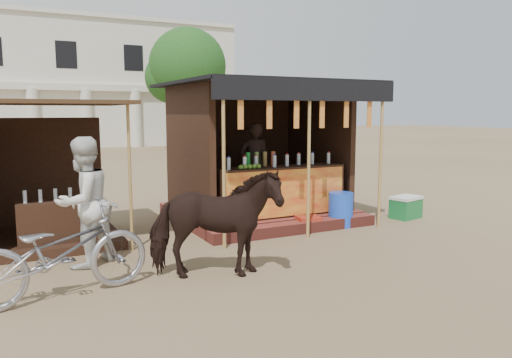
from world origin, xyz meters
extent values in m
plane|color=#846B4C|center=(0.00, 0.00, 0.00)|extent=(120.00, 120.00, 0.00)
cube|color=brown|center=(1.00, 3.50, 0.11)|extent=(3.40, 2.80, 0.22)
cube|color=brown|center=(1.00, 1.95, 0.10)|extent=(3.40, 0.35, 0.20)
cube|color=#341D13|center=(1.00, 2.55, 0.69)|extent=(2.60, 0.55, 0.95)
cube|color=red|center=(1.00, 2.27, 0.69)|extent=(2.50, 0.02, 0.88)
cube|color=#341D13|center=(1.00, 4.75, 1.47)|extent=(3.00, 0.12, 2.50)
cube|color=#341D13|center=(-0.50, 3.50, 1.47)|extent=(0.12, 2.50, 2.50)
cube|color=#341D13|center=(2.50, 3.50, 1.47)|extent=(0.12, 2.50, 2.50)
cube|color=black|center=(1.00, 3.30, 2.75)|extent=(3.60, 3.60, 0.06)
cube|color=black|center=(1.00, 1.52, 2.57)|extent=(3.60, 0.06, 0.36)
cylinder|color=tan|center=(-0.60, 1.55, 1.38)|extent=(0.06, 0.06, 2.75)
cylinder|color=tan|center=(1.00, 1.55, 1.38)|extent=(0.06, 0.06, 2.75)
cylinder|color=tan|center=(2.60, 1.55, 1.38)|extent=(0.06, 0.06, 2.75)
cube|color=red|center=(-0.30, 1.55, 2.20)|extent=(0.10, 0.02, 0.55)
cube|color=red|center=(0.22, 1.55, 2.20)|extent=(0.10, 0.02, 0.55)
cube|color=red|center=(0.74, 1.55, 2.20)|extent=(0.10, 0.02, 0.55)
cube|color=red|center=(1.26, 1.55, 2.20)|extent=(0.10, 0.02, 0.55)
cube|color=red|center=(1.78, 1.55, 2.20)|extent=(0.10, 0.02, 0.55)
cube|color=red|center=(2.30, 1.55, 2.20)|extent=(0.10, 0.02, 0.55)
imported|color=black|center=(0.98, 3.60, 1.10)|extent=(0.73, 0.57, 1.77)
cube|color=#341D13|center=(-3.00, 3.20, 0.07)|extent=(2.00, 2.00, 0.15)
cube|color=#341D13|center=(-3.00, 4.15, 1.05)|extent=(1.90, 0.10, 2.10)
cube|color=#472D19|center=(-3.00, 3.10, 2.35)|extent=(2.40, 2.40, 0.06)
cylinder|color=tan|center=(-1.95, 2.15, 1.18)|extent=(0.05, 0.05, 2.35)
cube|color=#341D13|center=(-3.00, 2.70, 0.40)|extent=(1.20, 0.50, 0.80)
imported|color=black|center=(-1.28, 0.29, 0.73)|extent=(1.90, 1.33, 1.47)
imported|color=#9C9AA3|center=(-3.18, 0.44, 0.56)|extent=(2.24, 1.14, 1.12)
imported|color=silver|center=(-2.73, 1.63, 0.93)|extent=(1.14, 1.10, 1.86)
cylinder|color=blue|center=(2.04, 2.00, 0.33)|extent=(0.55, 0.55, 0.66)
cube|color=maroon|center=(1.31, 2.00, 0.13)|extent=(0.48, 0.44, 0.27)
cube|color=#1A7636|center=(3.72, 2.01, 0.20)|extent=(0.70, 0.56, 0.40)
cube|color=white|center=(3.72, 2.01, 0.43)|extent=(0.73, 0.58, 0.06)
cube|color=silver|center=(-2.00, 30.00, 4.00)|extent=(26.00, 7.00, 8.00)
cube|color=silver|center=(-2.00, 26.40, 3.70)|extent=(26.00, 0.50, 0.40)
cube|color=silver|center=(-2.00, 26.50, 8.05)|extent=(26.00, 0.30, 0.25)
cylinder|color=silver|center=(-2.00, 26.40, 1.80)|extent=(0.70, 0.70, 3.60)
cylinder|color=silver|center=(1.00, 26.40, 1.80)|extent=(0.70, 0.70, 3.60)
cylinder|color=silver|center=(4.00, 26.40, 1.80)|extent=(0.70, 0.70, 3.60)
cylinder|color=silver|center=(7.00, 26.40, 1.80)|extent=(0.70, 0.70, 3.60)
cylinder|color=silver|center=(10.00, 26.40, 1.80)|extent=(0.70, 0.70, 3.60)
cylinder|color=#382314|center=(6.00, 22.00, 2.00)|extent=(0.50, 0.50, 4.00)
sphere|color=#276021|center=(6.00, 22.00, 4.80)|extent=(4.40, 4.40, 4.40)
sphere|color=#276021|center=(5.20, 22.60, 4.20)|extent=(2.99, 2.99, 2.99)
camera|label=1|loc=(-3.71, -5.69, 2.19)|focal=35.00mm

